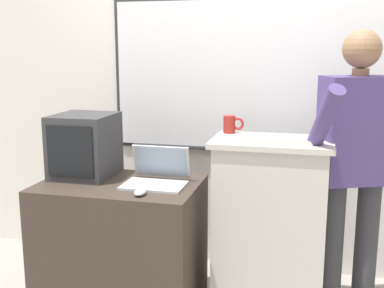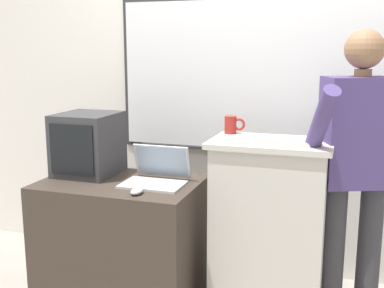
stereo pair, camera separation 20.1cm
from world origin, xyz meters
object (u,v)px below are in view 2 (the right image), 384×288
Objects in this scene: laptop at (157,173)px; crt_monitor at (88,144)px; person_presenter at (357,160)px; computer_mouse_by_keyboard at (316,142)px; side_desk at (122,243)px; wireless_keyboard at (275,141)px; computer_mouse_by_laptop at (137,191)px; coffee_mug at (232,125)px; lectern_podium at (268,230)px.

crt_monitor reaches higher than laptop.
computer_mouse_by_keyboard is at bearing -164.38° from person_presenter.
side_desk is 2.63× the size of laptop.
computer_mouse_by_keyboard reaches higher than wireless_keyboard.
laptop is 0.50m from crt_monitor.
wireless_keyboard is 0.78m from computer_mouse_by_laptop.
wireless_keyboard is at bearing -178.10° from computer_mouse_by_keyboard.
computer_mouse_by_keyboard is at bearing -21.36° from coffee_mug.
wireless_keyboard is 1.15m from crt_monitor.
computer_mouse_by_keyboard is (0.88, 0.03, 0.23)m from laptop.
crt_monitor is at bearing 179.33° from computer_mouse_by_keyboard.
computer_mouse_by_keyboard is at bearing 4.22° from side_desk.
person_presenter is at bearing 10.41° from laptop.
laptop is 0.70m from wireless_keyboard.
computer_mouse_by_laptop is at bearing -153.43° from lectern_podium.
computer_mouse_by_laptop is 0.69m from coffee_mug.
crt_monitor is at bearing 162.87° from person_presenter.
person_presenter is 4.31× the size of crt_monitor.
laptop is (0.22, 0.05, 0.44)m from side_desk.
wireless_keyboard is (0.03, -0.05, 0.53)m from lectern_podium.
wireless_keyboard is (-0.42, -0.17, 0.11)m from person_presenter.
wireless_keyboard reaches higher than laptop.
wireless_keyboard is at bearing -63.50° from lectern_podium.
computer_mouse_by_laptop is at bearing 179.43° from person_presenter.
lectern_podium reaches higher than side_desk.
lectern_podium is at bearing 1.57° from crt_monitor.
crt_monitor is at bearing 173.92° from laptop.
laptop is at bearing -6.08° from crt_monitor.
computer_mouse_by_laptop is 0.57m from crt_monitor.
crt_monitor is (-1.14, 0.02, -0.09)m from wireless_keyboard.
coffee_mug is (-0.50, 0.19, 0.04)m from computer_mouse_by_keyboard.
lectern_podium is at bearing 169.07° from computer_mouse_by_keyboard.
person_presenter is 16.32× the size of computer_mouse_by_keyboard.
laptop is (-1.09, -0.20, -0.11)m from person_presenter.
computer_mouse_by_laptop is (-0.02, -0.25, -0.04)m from laptop.
person_presenter is 16.32× the size of computer_mouse_by_laptop.
computer_mouse_by_keyboard is (1.10, 0.08, 0.67)m from side_desk.
wireless_keyboard is at bearing 21.93° from computer_mouse_by_laptop.
laptop is 0.52m from coffee_mug.
person_presenter reaches higher than laptop.
lectern_podium is 0.78m from computer_mouse_by_laptop.
person_presenter is (1.31, 0.25, 0.55)m from side_desk.
person_presenter is 13.25× the size of coffee_mug.
wireless_keyboard is (0.67, 0.03, 0.22)m from laptop.
side_desk is at bearing 134.85° from computer_mouse_by_laptop.
side_desk is at bearing -175.78° from computer_mouse_by_keyboard.
coffee_mug is at bearing 11.79° from crt_monitor.
coffee_mug is (-0.26, 0.15, 0.57)m from lectern_podium.
side_desk is at bearing -171.56° from lectern_podium.
crt_monitor is at bearing 178.85° from wireless_keyboard.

